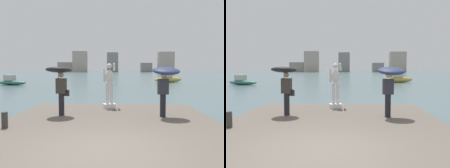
{
  "view_description": "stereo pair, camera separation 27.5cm",
  "coord_description": "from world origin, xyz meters",
  "views": [
    {
      "loc": [
        0.32,
        -5.47,
        2.28
      ],
      "look_at": [
        0.0,
        5.66,
        1.55
      ],
      "focal_mm": 38.64,
      "sensor_mm": 36.0,
      "label": 1
    },
    {
      "loc": [
        0.6,
        -5.46,
        2.28
      ],
      "look_at": [
        0.0,
        5.66,
        1.55
      ],
      "focal_mm": 38.64,
      "sensor_mm": 36.0,
      "label": 2
    }
  ],
  "objects": [
    {
      "name": "ground_plane",
      "position": [
        0.0,
        40.0,
        0.0
      ],
      "size": [
        400.0,
        400.0,
        0.0
      ],
      "primitive_type": "plane",
      "color": "#4C666B"
    },
    {
      "name": "pier",
      "position": [
        0.0,
        2.07,
        0.2
      ],
      "size": [
        7.72,
        10.14,
        0.4
      ],
      "primitive_type": "cube",
      "color": "#60564C",
      "rests_on": "ground"
    },
    {
      "name": "statue_white_figure",
      "position": [
        -0.13,
        5.86,
        1.26
      ],
      "size": [
        0.62,
        0.87,
        2.14
      ],
      "color": "silver",
      "rests_on": "pier"
    },
    {
      "name": "onlooker_left",
      "position": [
        -2.04,
        4.02,
        1.92
      ],
      "size": [
        1.14,
        1.15,
        1.97
      ],
      "color": "black",
      "rests_on": "pier"
    },
    {
      "name": "onlooker_right",
      "position": [
        2.1,
        3.84,
        1.95
      ],
      "size": [
        1.2,
        1.23,
        2.0
      ],
      "color": "black",
      "rests_on": "pier"
    },
    {
      "name": "mooring_bollard",
      "position": [
        -3.28,
        1.92,
        0.65
      ],
      "size": [
        0.19,
        0.19,
        0.5
      ],
      "primitive_type": "cylinder",
      "color": "#38332D",
      "rests_on": "pier"
    },
    {
      "name": "boat_near",
      "position": [
        8.18,
        33.31,
        0.61
      ],
      "size": [
        5.02,
        2.65,
        1.65
      ],
      "color": "#B2993D",
      "rests_on": "ground"
    },
    {
      "name": "boat_mid",
      "position": [
        -14.35,
        26.88,
        0.47
      ],
      "size": [
        4.52,
        2.26,
        1.37
      ],
      "color": "#336B5B",
      "rests_on": "ground"
    },
    {
      "name": "distant_skyline",
      "position": [
        -2.21,
        140.02,
        5.19
      ],
      "size": [
        69.81,
        13.11,
        12.24
      ],
      "color": "gray",
      "rests_on": "ground"
    }
  ]
}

